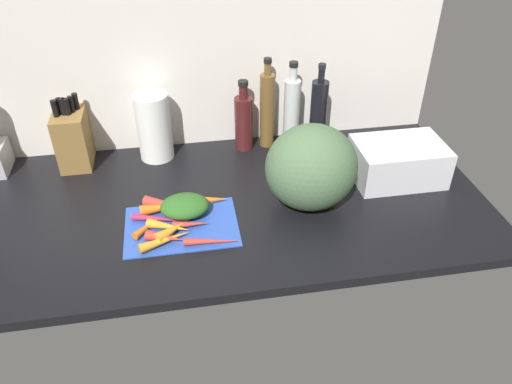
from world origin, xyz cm
name	(u,v)px	position (x,y,z in cm)	size (l,w,h in cm)	color
ground_plane	(212,204)	(0.00, 0.00, -1.50)	(170.00, 80.00, 3.00)	black
wall_back	(196,62)	(0.00, 38.50, 30.00)	(170.00, 3.00, 60.00)	silver
cutting_board	(182,226)	(-9.84, -11.39, 0.40)	(32.46, 23.01, 0.80)	#2D51B7
carrot_0	(212,241)	(-1.82, -21.40, 1.88)	(2.16, 2.16, 15.60)	red
carrot_1	(165,240)	(-14.47, -19.03, 2.20)	(2.79, 2.79, 14.81)	orange
carrot_2	(172,230)	(-12.65, -15.68, 2.59)	(3.58, 3.58, 10.44)	orange
carrot_3	(164,238)	(-14.70, -18.18, 2.39)	(3.19, 3.19, 10.37)	red
carrot_4	(210,200)	(-0.79, -3.06, 2.51)	(3.41, 3.41, 10.63)	orange
carrot_5	(148,226)	(-19.23, -11.66, 1.90)	(2.21, 2.21, 10.96)	orange
carrot_6	(191,224)	(-7.17, -13.04, 2.00)	(2.39, 2.39, 10.26)	red
carrot_7	(182,204)	(-9.12, -3.03, 2.00)	(2.41, 2.41, 12.67)	orange
carrot_8	(166,207)	(-13.99, -4.38, 2.46)	(3.33, 3.33, 15.00)	orange
carrot_9	(172,206)	(-12.14, -4.03, 2.53)	(3.46, 3.46, 17.66)	red
carrot_10	(162,219)	(-15.36, -9.07, 1.82)	(2.04, 2.04, 17.63)	#B2264C
carrot_11	(169,227)	(-13.41, -13.46, 2.27)	(2.95, 2.95, 12.74)	orange
carrot_greens_pile	(185,206)	(-8.43, -6.71, 3.85)	(14.41, 11.08, 6.10)	#2D6023
winter_squash	(311,168)	(29.37, -6.56, 13.15)	(27.35, 24.75, 26.29)	#4C6B47
knife_block	(73,137)	(-43.18, 30.12, 9.97)	(10.14, 16.20, 24.63)	olive
paper_towel_roll	(154,127)	(-16.23, 29.50, 11.74)	(11.60, 11.60, 23.48)	white
bottle_0	(244,121)	(14.87, 30.57, 10.61)	(6.45, 6.45, 25.64)	#471919
bottle_1	(267,109)	(23.34, 31.35, 14.22)	(5.15, 5.15, 32.67)	brown
bottle_2	(292,112)	(31.66, 28.98, 13.55)	(5.57, 5.57, 31.73)	silver
bottle_3	(318,113)	(41.02, 27.47, 12.95)	(5.94, 5.94, 31.03)	black
dish_rack	(398,162)	(61.27, 2.41, 6.31)	(28.48, 19.51, 12.62)	silver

